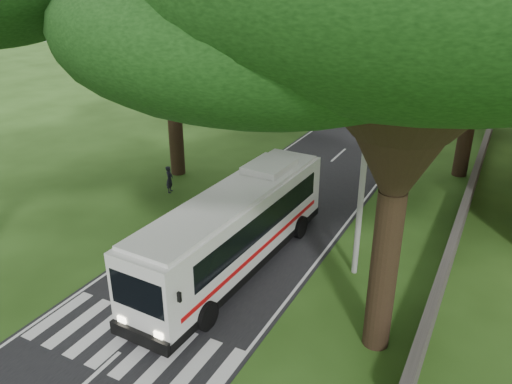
% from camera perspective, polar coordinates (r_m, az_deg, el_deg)
% --- Properties ---
extents(ground, '(140.00, 140.00, 0.00)m').
position_cam_1_polar(ground, '(19.69, -10.35, -13.35)').
color(ground, '#244313').
rests_on(ground, ground).
extents(road, '(8.00, 120.00, 0.04)m').
position_cam_1_polar(road, '(40.21, 11.73, 6.25)').
color(road, black).
rests_on(road, ground).
extents(crosswalk, '(8.00, 3.00, 0.01)m').
position_cam_1_polar(crosswalk, '(18.53, -14.22, -16.49)').
color(crosswalk, silver).
rests_on(crosswalk, ground).
extents(property_wall, '(0.35, 50.00, 1.20)m').
position_cam_1_polar(property_wall, '(37.79, 24.53, 4.38)').
color(property_wall, '#383533').
rests_on(property_wall, ground).
extents(pole_near, '(1.60, 0.24, 8.00)m').
position_cam_1_polar(pole_near, '(20.16, 12.06, 1.13)').
color(pole_near, gray).
rests_on(pole_near, ground).
extents(pole_mid, '(1.60, 0.24, 8.00)m').
position_cam_1_polar(pole_mid, '(39.11, 20.54, 11.10)').
color(pole_mid, gray).
rests_on(pole_mid, ground).
extents(pole_far, '(1.60, 0.24, 8.00)m').
position_cam_1_polar(pole_far, '(58.76, 23.53, 14.44)').
color(pole_far, gray).
rests_on(pole_far, ground).
extents(coach_bus, '(3.19, 12.17, 3.56)m').
position_cam_1_polar(coach_bus, '(21.11, -2.30, -4.05)').
color(coach_bus, white).
rests_on(coach_bus, ground).
extents(distant_car_a, '(2.65, 4.43, 1.41)m').
position_cam_1_polar(distant_car_a, '(51.92, 13.64, 10.82)').
color(distant_car_a, '#9E9EA2').
rests_on(distant_car_a, road).
extents(distant_car_b, '(1.87, 4.00, 1.27)m').
position_cam_1_polar(distant_car_b, '(63.43, 15.53, 12.82)').
color(distant_car_b, navy).
rests_on(distant_car_b, road).
extents(distant_car_c, '(2.45, 4.79, 1.33)m').
position_cam_1_polar(distant_car_c, '(72.81, 20.42, 13.56)').
color(distant_car_c, maroon).
rests_on(distant_car_c, road).
extents(pedestrian, '(0.55, 0.68, 1.60)m').
position_cam_1_polar(pedestrian, '(29.34, -9.85, 1.45)').
color(pedestrian, black).
rests_on(pedestrian, ground).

